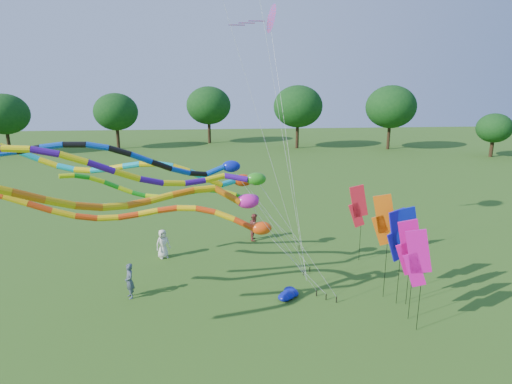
{
  "coord_description": "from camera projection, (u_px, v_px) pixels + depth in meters",
  "views": [
    {
      "loc": [
        -1.93,
        -15.38,
        9.99
      ],
      "look_at": [
        -0.0,
        4.74,
        4.8
      ],
      "focal_mm": 30.0,
      "sensor_mm": 36.0,
      "label": 1
    }
  ],
  "objects": [
    {
      "name": "banner_pole_red",
      "position": [
        358.0,
        206.0,
        23.94
      ],
      "size": [
        1.16,
        0.09,
        4.52
      ],
      "rotation": [
        0.0,
        0.0,
        -0.0
      ],
      "color": "black",
      "rests_on": "ground"
    },
    {
      "name": "tube_kite_blue",
      "position": [
        129.0,
        160.0,
        18.06
      ],
      "size": [
        15.27,
        3.95,
        8.42
      ],
      "rotation": [
        0.0,
        0.0,
        0.28
      ],
      "color": "black",
      "rests_on": "ground"
    },
    {
      "name": "person_a",
      "position": [
        163.0,
        244.0,
        24.92
      ],
      "size": [
        1.0,
        0.89,
        1.72
      ],
      "primitive_type": "imported",
      "rotation": [
        0.0,
        0.0,
        0.51
      ],
      "color": "silver",
      "rests_on": "ground"
    },
    {
      "name": "tube_kite_purple",
      "position": [
        136.0,
        171.0,
        15.48
      ],
      "size": [
        15.42,
        3.61,
        8.66
      ],
      "rotation": [
        0.0,
        0.0,
        0.24
      ],
      "color": "black",
      "rests_on": "ground"
    },
    {
      "name": "banner_pole_magenta_a",
      "position": [
        409.0,
        248.0,
        17.81
      ],
      "size": [
        1.16,
        0.26,
        4.58
      ],
      "rotation": [
        0.0,
        0.0,
        -0.15
      ],
      "color": "black",
      "rests_on": "ground"
    },
    {
      "name": "tube_kite_cyan",
      "position": [
        161.0,
        172.0,
        20.33
      ],
      "size": [
        14.33,
        1.35,
        7.81
      ],
      "rotation": [
        0.0,
        0.0,
        0.1
      ],
      "color": "black",
      "rests_on": "ground"
    },
    {
      "name": "tube_kite_green",
      "position": [
        188.0,
        193.0,
        23.73
      ],
      "size": [
        12.75,
        2.19,
        6.03
      ],
      "rotation": [
        0.0,
        0.0,
        0.16
      ],
      "color": "black",
      "rests_on": "ground"
    },
    {
      "name": "ground",
      "position": [
        267.0,
        334.0,
        17.49
      ],
      "size": [
        160.0,
        160.0,
        0.0
      ],
      "primitive_type": "plane",
      "color": "#2F5917",
      "rests_on": "ground"
    },
    {
      "name": "tube_kite_red",
      "position": [
        157.0,
        215.0,
        18.43
      ],
      "size": [
        14.93,
        1.4,
        6.64
      ],
      "rotation": [
        0.0,
        0.0,
        0.01
      ],
      "color": "black",
      "rests_on": "ground"
    },
    {
      "name": "banner_pole_orange",
      "position": [
        384.0,
        220.0,
        19.65
      ],
      "size": [
        1.13,
        0.43,
        5.11
      ],
      "rotation": [
        0.0,
        0.0,
        -0.31
      ],
      "color": "black",
      "rests_on": "ground"
    },
    {
      "name": "blue_nylon_heap",
      "position": [
        286.0,
        293.0,
        20.58
      ],
      "size": [
        0.98,
        1.02,
        0.38
      ],
      "color": "#0B1597",
      "rests_on": "ground"
    },
    {
      "name": "banner_pole_blue_a",
      "position": [
        398.0,
        235.0,
        18.99
      ],
      "size": [
        1.15,
        0.35,
        4.66
      ],
      "rotation": [
        0.0,
        0.0,
        0.24
      ],
      "color": "black",
      "rests_on": "ground"
    },
    {
      "name": "tube_kite_orange",
      "position": [
        128.0,
        196.0,
        15.6
      ],
      "size": [
        15.19,
        5.89,
        8.04
      ],
      "rotation": [
        0.0,
        0.0,
        0.35
      ],
      "color": "black",
      "rests_on": "ground"
    },
    {
      "name": "banner_pole_magenta_b",
      "position": [
        417.0,
        258.0,
        17.07
      ],
      "size": [
        1.12,
        0.47,
        4.43
      ],
      "rotation": [
        0.0,
        0.0,
        -0.34
      ],
      "color": "black",
      "rests_on": "ground"
    },
    {
      "name": "tree_ring",
      "position": [
        382.0,
        253.0,
        11.51
      ],
      "size": [
        115.1,
        121.89,
        9.26
      ],
      "color": "#382314",
      "rests_on": "ground"
    },
    {
      "name": "person_b",
      "position": [
        129.0,
        281.0,
        20.26
      ],
      "size": [
        0.65,
        0.75,
        1.72
      ],
      "primitive_type": "imported",
      "rotation": [
        0.0,
        0.0,
        -1.1
      ],
      "color": "#434E5E",
      "rests_on": "ground"
    },
    {
      "name": "banner_pole_blue_b",
      "position": [
        407.0,
        234.0,
        18.97
      ],
      "size": [
        1.16,
        0.15,
        4.74
      ],
      "rotation": [
        0.0,
        0.0,
        -0.06
      ],
      "color": "black",
      "rests_on": "ground"
    },
    {
      "name": "delta_kite_high_c",
      "position": [
        269.0,
        18.0,
        23.36
      ],
      "size": [
        3.59,
        6.35,
        14.56
      ],
      "rotation": [
        0.0,
        0.0,
        0.16
      ],
      "color": "black",
      "rests_on": "ground"
    },
    {
      "name": "person_c",
      "position": [
        254.0,
        227.0,
        27.77
      ],
      "size": [
        0.74,
        0.91,
        1.77
      ],
      "primitive_type": "imported",
      "rotation": [
        0.0,
        0.0,
        1.49
      ],
      "color": "brown",
      "rests_on": "ground"
    }
  ]
}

